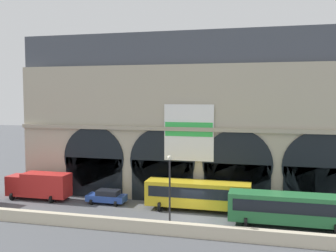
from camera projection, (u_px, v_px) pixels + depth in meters
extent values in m
plane|color=#54565B|center=(190.00, 218.00, 38.57)|extent=(200.00, 200.00, 0.00)
cube|color=beige|center=(179.00, 229.00, 33.54)|extent=(90.00, 0.70, 1.14)
cube|color=#B2A891|center=(202.00, 133.00, 44.99)|extent=(43.84, 4.56, 15.60)
cube|color=#424751|center=(203.00, 49.00, 44.51)|extent=(43.84, 3.96, 3.78)
cube|color=black|center=(94.00, 178.00, 46.21)|extent=(7.21, 0.20, 4.73)
cylinder|color=black|center=(94.00, 158.00, 46.03)|extent=(7.59, 0.20, 7.59)
cube|color=black|center=(162.00, 181.00, 44.19)|extent=(7.21, 0.20, 4.73)
cylinder|color=black|center=(162.00, 161.00, 44.00)|extent=(7.59, 0.20, 7.59)
cube|color=black|center=(237.00, 185.00, 42.16)|extent=(7.21, 0.20, 4.73)
cylinder|color=black|center=(237.00, 164.00, 41.97)|extent=(7.59, 0.20, 7.59)
cube|color=black|center=(319.00, 190.00, 40.13)|extent=(7.21, 0.20, 4.73)
cylinder|color=black|center=(320.00, 168.00, 39.94)|extent=(7.59, 0.20, 7.59)
cube|color=white|center=(189.00, 133.00, 42.87)|extent=(5.57, 0.12, 6.29)
cube|color=green|center=(189.00, 129.00, 42.77)|extent=(5.35, 0.04, 1.57)
cube|color=#A49A85|center=(199.00, 129.00, 42.59)|extent=(43.84, 0.50, 0.44)
cube|color=red|center=(18.00, 185.00, 45.97)|extent=(2.00, 2.30, 2.30)
cube|color=red|center=(46.00, 185.00, 45.06)|extent=(5.50, 2.30, 2.70)
cylinder|color=black|center=(12.00, 196.00, 45.09)|extent=(0.28, 0.84, 0.84)
cylinder|color=black|center=(23.00, 192.00, 47.09)|extent=(0.28, 0.84, 0.84)
cylinder|color=black|center=(52.00, 199.00, 43.86)|extent=(0.28, 0.84, 0.84)
cylinder|color=black|center=(61.00, 195.00, 45.86)|extent=(0.28, 0.84, 0.84)
cube|color=#28479E|center=(106.00, 198.00, 43.55)|extent=(4.40, 1.80, 0.70)
cube|color=black|center=(108.00, 193.00, 43.45)|extent=(2.46, 1.62, 0.55)
cylinder|color=black|center=(91.00, 202.00, 43.15)|extent=(0.28, 0.60, 0.60)
cylinder|color=black|center=(98.00, 198.00, 44.71)|extent=(0.28, 0.60, 0.60)
cylinder|color=black|center=(116.00, 204.00, 42.45)|extent=(0.28, 0.60, 0.60)
cylinder|color=black|center=(121.00, 200.00, 44.01)|extent=(0.28, 0.60, 0.60)
cube|color=gold|center=(198.00, 194.00, 40.77)|extent=(11.00, 2.50, 2.60)
cube|color=black|center=(196.00, 194.00, 39.51)|extent=(10.12, 0.04, 1.10)
cylinder|color=black|center=(160.00, 206.00, 40.71)|extent=(0.28, 1.00, 1.00)
cylinder|color=black|center=(165.00, 201.00, 42.88)|extent=(0.28, 1.00, 1.00)
cylinder|color=black|center=(234.00, 212.00, 38.86)|extent=(0.28, 1.00, 1.00)
cylinder|color=black|center=(235.00, 206.00, 41.03)|extent=(0.28, 1.00, 1.00)
cube|color=#2D7A42|center=(289.00, 208.00, 35.65)|extent=(11.00, 2.50, 2.60)
cube|color=black|center=(290.00, 208.00, 34.39)|extent=(10.12, 0.04, 1.10)
cylinder|color=black|center=(246.00, 222.00, 35.59)|extent=(0.28, 1.00, 1.00)
cylinder|color=black|center=(247.00, 215.00, 37.77)|extent=(0.28, 1.00, 1.00)
cylinder|color=black|center=(336.00, 229.00, 33.74)|extent=(0.28, 1.00, 1.00)
cylinder|color=black|center=(331.00, 221.00, 35.92)|extent=(0.28, 1.00, 1.00)
cylinder|color=black|center=(170.00, 196.00, 34.35)|extent=(0.16, 0.16, 6.50)
sphere|color=#F2EDCC|center=(170.00, 158.00, 34.08)|extent=(0.44, 0.44, 0.44)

